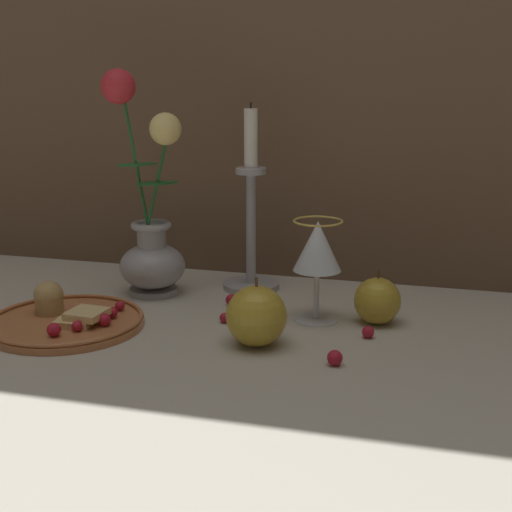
# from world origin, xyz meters

# --- Properties ---
(ground_plane) EXTENTS (2.40, 2.40, 0.00)m
(ground_plane) POSITION_xyz_m (0.00, 0.00, 0.00)
(ground_plane) COLOR #B7B2A3
(ground_plane) RESTS_ON ground
(vase) EXTENTS (0.13, 0.11, 0.36)m
(vase) POSITION_xyz_m (-0.14, 0.09, 0.11)
(vase) COLOR #A3A3A8
(vase) RESTS_ON ground_plane
(plate_with_pastries) EXTENTS (0.22, 0.22, 0.06)m
(plate_with_pastries) POSITION_xyz_m (-0.20, -0.09, 0.01)
(plate_with_pastries) COLOR #B77042
(plate_with_pastries) RESTS_ON ground_plane
(wine_glass) EXTENTS (0.07, 0.07, 0.15)m
(wine_glass) POSITION_xyz_m (0.15, 0.03, 0.11)
(wine_glass) COLOR silver
(wine_glass) RESTS_ON ground_plane
(candlestick) EXTENTS (0.10, 0.10, 0.31)m
(candlestick) POSITION_xyz_m (0.01, 0.16, 0.11)
(candlestick) COLOR #A3A3A8
(candlestick) RESTS_ON ground_plane
(apple_beside_vase) EXTENTS (0.07, 0.07, 0.08)m
(apple_beside_vase) POSITION_xyz_m (0.24, 0.04, 0.03)
(apple_beside_vase) COLOR #B2932D
(apple_beside_vase) RESTS_ON ground_plane
(apple_near_glass) EXTENTS (0.08, 0.08, 0.09)m
(apple_near_glass) POSITION_xyz_m (0.09, -0.09, 0.04)
(apple_near_glass) COLOR #B2932D
(apple_near_glass) RESTS_ON ground_plane
(berry_near_plate) EXTENTS (0.02, 0.02, 0.02)m
(berry_near_plate) POSITION_xyz_m (0.23, -0.02, 0.01)
(berry_near_plate) COLOR #AD192D
(berry_near_plate) RESTS_ON ground_plane
(berry_front_center) EXTENTS (0.02, 0.02, 0.02)m
(berry_front_center) POSITION_xyz_m (0.20, -0.13, 0.01)
(berry_front_center) COLOR #AD192D
(berry_front_center) RESTS_ON ground_plane
(berry_by_glass_stem) EXTENTS (0.02, 0.02, 0.02)m
(berry_by_glass_stem) POSITION_xyz_m (0.01, 0.06, 0.01)
(berry_by_glass_stem) COLOR #AD192D
(berry_by_glass_stem) RESTS_ON ground_plane
(berry_under_candlestick) EXTENTS (0.02, 0.02, 0.02)m
(berry_under_candlestick) POSITION_xyz_m (0.09, -0.02, 0.01)
(berry_under_candlestick) COLOR #AD192D
(berry_under_candlestick) RESTS_ON ground_plane
(berry_far_right) EXTENTS (0.02, 0.02, 0.02)m
(berry_far_right) POSITION_xyz_m (0.02, -0.01, 0.01)
(berry_far_right) COLOR #AD192D
(berry_far_right) RESTS_ON ground_plane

